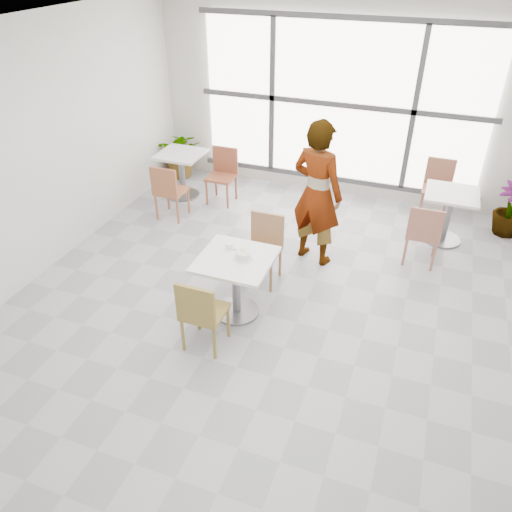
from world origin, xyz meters
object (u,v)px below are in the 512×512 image
(chair_near, at_px, (201,311))
(bg_chair_right_near, at_px, (424,231))
(chair_far, at_px, (264,244))
(bg_chair_left_far, at_px, (223,171))
(bg_table_right, at_px, (449,210))
(main_table, at_px, (236,275))
(bg_table_left, at_px, (182,168))
(bg_chair_left_near, at_px, (168,189))
(oatmeal_bowl, at_px, (243,255))
(person, at_px, (317,194))
(coffee_cup, at_px, (229,246))
(plant_left, at_px, (182,154))
(plant_right, at_px, (511,209))
(bg_chair_right_far, at_px, (438,184))

(chair_near, distance_m, bg_chair_right_near, 3.14)
(chair_far, relative_size, bg_chair_left_far, 1.00)
(bg_chair_right_near, bearing_deg, bg_table_right, -109.90)
(main_table, xyz_separation_m, bg_chair_right_near, (1.88, 1.76, -0.02))
(bg_table_left, xyz_separation_m, bg_chair_left_near, (0.19, -0.79, 0.01))
(chair_near, distance_m, bg_table_right, 3.92)
(oatmeal_bowl, distance_m, person, 1.48)
(main_table, distance_m, oatmeal_bowl, 0.28)
(bg_chair_right_near, bearing_deg, bg_table_left, -11.21)
(chair_near, distance_m, person, 2.25)
(chair_near, height_order, oatmeal_bowl, chair_near)
(bg_chair_left_far, bearing_deg, oatmeal_bowl, -62.03)
(coffee_cup, bearing_deg, main_table, -47.99)
(oatmeal_bowl, height_order, plant_left, plant_left)
(chair_near, relative_size, plant_right, 1.08)
(bg_chair_left_far, bearing_deg, chair_far, -53.70)
(plant_left, bearing_deg, chair_far, -45.41)
(chair_far, relative_size, bg_table_left, 1.16)
(bg_table_left, height_order, bg_chair_left_near, bg_chair_left_near)
(chair_near, xyz_separation_m, bg_chair_left_far, (-1.19, 3.30, 0.00))
(bg_table_left, relative_size, bg_chair_right_far, 0.86)
(chair_near, xyz_separation_m, bg_chair_left_near, (-1.70, 2.42, 0.00))
(person, xyz_separation_m, bg_chair_right_far, (1.43, 1.91, -0.46))
(bg_chair_left_near, bearing_deg, main_table, 136.07)
(main_table, height_order, bg_chair_right_far, bg_chair_right_far)
(bg_chair_right_far, distance_m, plant_right, 1.09)
(coffee_cup, height_order, bg_chair_left_far, bg_chair_left_far)
(bg_chair_right_near, bearing_deg, oatmeal_bowl, 43.98)
(bg_table_right, relative_size, bg_chair_left_far, 0.86)
(bg_chair_left_near, relative_size, bg_chair_right_far, 1.00)
(chair_near, xyz_separation_m, bg_table_left, (-1.89, 3.21, -0.01))
(bg_table_left, bearing_deg, bg_table_right, -0.08)
(chair_near, height_order, plant_right, chair_near)
(bg_chair_right_near, height_order, plant_right, bg_chair_right_near)
(main_table, distance_m, bg_table_right, 3.32)
(coffee_cup, distance_m, bg_chair_right_near, 2.59)
(bg_chair_right_near, relative_size, plant_right, 1.08)
(main_table, relative_size, bg_table_left, 1.07)
(coffee_cup, bearing_deg, chair_far, 72.09)
(bg_chair_right_far, relative_size, plant_left, 1.02)
(bg_chair_right_far, bearing_deg, plant_right, -16.12)
(chair_near, bearing_deg, bg_chair_right_near, -129.11)
(coffee_cup, relative_size, bg_chair_right_near, 0.18)
(person, height_order, plant_right, person)
(bg_chair_left_near, xyz_separation_m, bg_chair_right_far, (3.76, 1.60, 0.00))
(plant_left, bearing_deg, bg_chair_right_near, -19.17)
(chair_far, height_order, bg_chair_right_far, same)
(chair_near, height_order, bg_table_right, chair_near)
(main_table, relative_size, bg_chair_left_far, 0.92)
(chair_near, relative_size, bg_table_right, 1.16)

